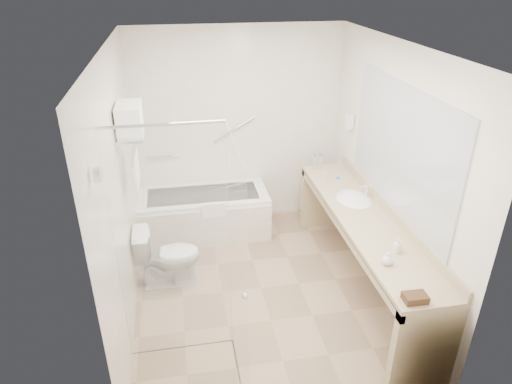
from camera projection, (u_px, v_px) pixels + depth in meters
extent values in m
plane|color=tan|center=(261.00, 288.00, 4.88)|extent=(3.20, 3.20, 0.00)
cube|color=white|center=(262.00, 46.00, 3.75)|extent=(2.60, 3.20, 0.10)
cube|color=silver|center=(238.00, 128.00, 5.72)|extent=(2.60, 0.10, 2.50)
cube|color=silver|center=(309.00, 289.00, 2.91)|extent=(2.60, 0.10, 2.50)
cube|color=silver|center=(120.00, 194.00, 4.11)|extent=(0.10, 3.20, 2.50)
cube|color=silver|center=(390.00, 172.00, 4.52)|extent=(0.10, 3.20, 2.50)
cube|color=white|center=(204.00, 213.00, 5.77)|extent=(1.60, 0.70, 0.55)
cube|color=white|center=(206.00, 229.00, 5.47)|extent=(1.60, 0.02, 0.50)
cube|color=white|center=(214.00, 210.00, 5.38)|extent=(0.28, 0.06, 0.18)
cylinder|color=silver|center=(163.00, 157.00, 5.67)|extent=(0.40, 0.03, 0.03)
cylinder|color=silver|center=(234.00, 130.00, 5.68)|extent=(0.53, 0.03, 0.33)
cube|color=silver|center=(174.00, 250.00, 3.66)|extent=(0.90, 0.01, 2.10)
cube|color=silver|center=(237.00, 278.00, 3.33)|extent=(0.02, 0.90, 2.10)
cylinder|color=silver|center=(162.00, 125.00, 3.18)|extent=(0.90, 0.02, 0.02)
sphere|color=silver|center=(245.00, 296.00, 3.23)|extent=(0.05, 0.05, 0.05)
cylinder|color=silver|center=(97.00, 175.00, 2.79)|extent=(0.04, 0.10, 0.10)
cube|color=silver|center=(131.00, 133.00, 4.23)|extent=(0.24, 0.55, 0.02)
cylinder|color=silver|center=(134.00, 154.00, 4.33)|extent=(0.02, 0.55, 0.02)
cube|color=white|center=(136.00, 170.00, 4.41)|extent=(0.03, 0.42, 0.32)
cube|color=white|center=(131.00, 127.00, 4.21)|extent=(0.22, 0.40, 0.08)
cube|color=white|center=(129.00, 118.00, 4.17)|extent=(0.22, 0.40, 0.08)
cube|color=white|center=(128.00, 109.00, 4.13)|extent=(0.22, 0.40, 0.08)
cube|color=tan|center=(365.00, 219.00, 4.54)|extent=(0.55, 2.70, 0.05)
cube|color=tan|center=(391.00, 211.00, 4.55)|extent=(0.03, 2.70, 0.10)
cube|color=tan|center=(340.00, 227.00, 4.52)|extent=(0.04, 2.70, 0.08)
cube|color=tan|center=(424.00, 349.00, 3.58)|extent=(0.55, 0.08, 0.80)
cube|color=tan|center=(322.00, 198.00, 5.88)|extent=(0.55, 0.08, 0.80)
ellipsoid|color=white|center=(353.00, 201.00, 4.90)|extent=(0.40, 0.52, 0.14)
cylinder|color=silver|center=(367.00, 191.00, 4.87)|extent=(0.03, 0.03, 0.14)
cube|color=#ACB0B8|center=(400.00, 150.00, 4.25)|extent=(0.02, 2.00, 1.20)
cube|color=silver|center=(349.00, 121.00, 5.35)|extent=(0.08, 0.10, 0.18)
imported|color=white|center=(168.00, 256.00, 4.82)|extent=(0.68, 0.39, 0.66)
cube|color=#4A2E1A|center=(415.00, 298.00, 3.39)|extent=(0.18, 0.12, 0.06)
imported|color=silver|center=(397.00, 249.00, 3.97)|extent=(0.10, 0.14, 0.06)
imported|color=silver|center=(387.00, 260.00, 3.80)|extent=(0.09, 0.12, 0.09)
cylinder|color=silver|center=(337.00, 187.00, 4.93)|extent=(0.07, 0.07, 0.19)
cylinder|color=blue|center=(338.00, 178.00, 4.88)|extent=(0.04, 0.04, 0.03)
cylinder|color=silver|center=(315.00, 162.00, 5.56)|extent=(0.06, 0.06, 0.16)
cylinder|color=blue|center=(315.00, 155.00, 5.52)|extent=(0.03, 0.03, 0.02)
cylinder|color=silver|center=(320.00, 162.00, 5.57)|extent=(0.06, 0.06, 0.17)
cylinder|color=blue|center=(321.00, 154.00, 5.53)|extent=(0.03, 0.03, 0.02)
cylinder|color=silver|center=(325.00, 176.00, 5.29)|extent=(0.08, 0.08, 0.09)
cylinder|color=silver|center=(339.00, 192.00, 4.92)|extent=(0.09, 0.09, 0.09)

